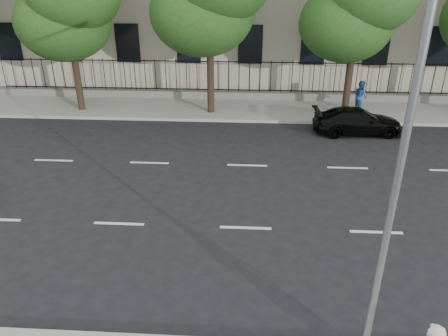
% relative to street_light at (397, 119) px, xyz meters
% --- Properties ---
extents(ground, '(120.00, 120.00, 0.00)m').
position_rel_street_light_xyz_m(ground, '(-2.50, 1.77, -5.15)').
color(ground, black).
rests_on(ground, ground).
extents(far_sidewalk, '(60.00, 4.00, 0.15)m').
position_rel_street_light_xyz_m(far_sidewalk, '(-2.50, 15.77, -5.07)').
color(far_sidewalk, gray).
rests_on(far_sidewalk, ground).
extents(lane_markings, '(49.60, 4.62, 0.01)m').
position_rel_street_light_xyz_m(lane_markings, '(-2.50, 6.52, -5.14)').
color(lane_markings, silver).
rests_on(lane_markings, ground).
extents(iron_fence, '(30.00, 0.50, 2.20)m').
position_rel_street_light_xyz_m(iron_fence, '(-2.50, 17.47, -4.50)').
color(iron_fence, slate).
rests_on(iron_fence, far_sidewalk).
extents(street_light, '(0.25, 3.32, 8.05)m').
position_rel_street_light_xyz_m(street_light, '(0.00, 0.00, 0.00)').
color(street_light, slate).
rests_on(street_light, near_sidewalk).
extents(black_sedan, '(4.24, 1.89, 1.21)m').
position_rel_street_light_xyz_m(black_sedan, '(2.64, 12.64, -4.54)').
color(black_sedan, black).
rests_on(black_sedan, ground).
extents(pedestrian_far, '(0.87, 0.97, 1.64)m').
position_rel_street_light_xyz_m(pedestrian_far, '(3.35, 15.52, -4.18)').
color(pedestrian_far, '#2A538D').
rests_on(pedestrian_far, far_sidewalk).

